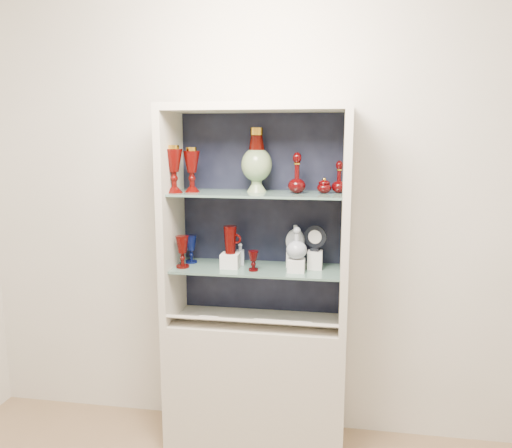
% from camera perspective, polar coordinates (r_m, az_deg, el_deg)
% --- Properties ---
extents(wall_back, '(3.50, 0.02, 2.80)m').
position_cam_1_polar(wall_back, '(2.92, 0.70, 2.68)').
color(wall_back, beige).
rests_on(wall_back, ground).
extents(cabinet_base, '(1.00, 0.40, 0.75)m').
position_cam_1_polar(cabinet_base, '(3.02, 0.00, -17.57)').
color(cabinet_base, beige).
rests_on(cabinet_base, ground).
extents(cabinet_back_panel, '(0.98, 0.02, 1.15)m').
position_cam_1_polar(cabinet_back_panel, '(2.90, 0.61, 1.13)').
color(cabinet_back_panel, black).
rests_on(cabinet_back_panel, cabinet_base).
extents(cabinet_side_left, '(0.04, 0.40, 1.15)m').
position_cam_1_polar(cabinet_side_left, '(2.83, -9.64, 0.77)').
color(cabinet_side_left, beige).
rests_on(cabinet_side_left, cabinet_base).
extents(cabinet_side_right, '(0.04, 0.40, 1.15)m').
position_cam_1_polar(cabinet_side_right, '(2.68, 10.19, 0.24)').
color(cabinet_side_right, beige).
rests_on(cabinet_side_right, cabinet_base).
extents(cabinet_top_cap, '(1.00, 0.40, 0.04)m').
position_cam_1_polar(cabinet_top_cap, '(2.68, 0.00, 13.17)').
color(cabinet_top_cap, beige).
rests_on(cabinet_top_cap, cabinet_side_left).
extents(shelf_lower, '(0.92, 0.34, 0.01)m').
position_cam_1_polar(shelf_lower, '(2.79, 0.07, -5.11)').
color(shelf_lower, slate).
rests_on(shelf_lower, cabinet_side_left).
extents(shelf_upper, '(0.92, 0.34, 0.01)m').
position_cam_1_polar(shelf_upper, '(2.71, 0.07, 3.49)').
color(shelf_upper, slate).
rests_on(shelf_upper, cabinet_side_left).
extents(label_ledge, '(0.92, 0.17, 0.09)m').
position_cam_1_polar(label_ledge, '(2.75, -0.38, -11.12)').
color(label_ledge, beige).
rests_on(label_ledge, cabinet_base).
extents(label_card_0, '(0.10, 0.06, 0.03)m').
position_cam_1_polar(label_card_0, '(2.79, -5.28, -10.51)').
color(label_card_0, white).
rests_on(label_card_0, label_ledge).
extents(label_card_1, '(0.10, 0.06, 0.03)m').
position_cam_1_polar(label_card_1, '(2.72, 5.33, -11.12)').
color(label_card_1, white).
rests_on(label_card_1, label_ledge).
extents(label_card_2, '(0.10, 0.06, 0.03)m').
position_cam_1_polar(label_card_2, '(2.74, 0.92, -10.91)').
color(label_card_2, white).
rests_on(label_card_2, label_ledge).
extents(label_card_3, '(0.10, 0.06, 0.03)m').
position_cam_1_polar(label_card_3, '(2.73, 3.04, -11.01)').
color(label_card_3, white).
rests_on(label_card_3, label_ledge).
extents(pedestal_lamp_left, '(0.13, 0.13, 0.26)m').
position_cam_1_polar(pedestal_lamp_left, '(2.74, -9.37, 6.22)').
color(pedestal_lamp_left, '#470705').
rests_on(pedestal_lamp_left, shelf_upper).
extents(pedestal_lamp_right, '(0.10, 0.10, 0.24)m').
position_cam_1_polar(pedestal_lamp_right, '(2.76, -7.35, 6.17)').
color(pedestal_lamp_right, '#470705').
rests_on(pedestal_lamp_right, shelf_upper).
extents(enamel_urn, '(0.21, 0.21, 0.35)m').
position_cam_1_polar(enamel_urn, '(2.74, 0.07, 7.32)').
color(enamel_urn, '#0D4324').
rests_on(enamel_urn, shelf_upper).
extents(ruby_decanter_a, '(0.12, 0.12, 0.24)m').
position_cam_1_polar(ruby_decanter_a, '(2.67, 4.71, 6.12)').
color(ruby_decanter_a, '#390304').
rests_on(ruby_decanter_a, shelf_upper).
extents(ruby_decanter_b, '(0.10, 0.10, 0.18)m').
position_cam_1_polar(ruby_decanter_b, '(2.72, 9.48, 5.44)').
color(ruby_decanter_b, '#390304').
rests_on(ruby_decanter_b, shelf_upper).
extents(lidded_bowl, '(0.10, 0.10, 0.09)m').
position_cam_1_polar(lidded_bowl, '(2.69, 7.79, 4.40)').
color(lidded_bowl, '#390304').
rests_on(lidded_bowl, shelf_upper).
extents(cobalt_goblet, '(0.07, 0.07, 0.16)m').
position_cam_1_polar(cobalt_goblet, '(2.90, -7.43, -2.86)').
color(cobalt_goblet, '#0A1144').
rests_on(cobalt_goblet, shelf_lower).
extents(ruby_goblet_tall, '(0.09, 0.09, 0.18)m').
position_cam_1_polar(ruby_goblet_tall, '(2.80, -8.42, -3.17)').
color(ruby_goblet_tall, '#470705').
rests_on(ruby_goblet_tall, shelf_lower).
extents(ruby_goblet_small, '(0.07, 0.07, 0.11)m').
position_cam_1_polar(ruby_goblet_small, '(2.71, -0.30, -4.24)').
color(ruby_goblet_small, '#390304').
rests_on(ruby_goblet_small, shelf_lower).
extents(riser_ruby_pitcher, '(0.10, 0.10, 0.08)m').
position_cam_1_polar(riser_ruby_pitcher, '(2.78, -2.95, -4.19)').
color(riser_ruby_pitcher, silver).
rests_on(riser_ruby_pitcher, shelf_lower).
extents(ruby_pitcher, '(0.12, 0.09, 0.15)m').
position_cam_1_polar(ruby_pitcher, '(2.76, -2.97, -1.83)').
color(ruby_pitcher, '#470705').
rests_on(ruby_pitcher, riser_ruby_pitcher).
extents(clear_square_bottle, '(0.05, 0.05, 0.12)m').
position_cam_1_polar(clear_square_bottle, '(2.84, -1.81, -3.44)').
color(clear_square_bottle, '#97A2B0').
rests_on(clear_square_bottle, shelf_lower).
extents(riser_flat_flask, '(0.09, 0.09, 0.09)m').
position_cam_1_polar(riser_flat_flask, '(2.82, 4.47, -3.91)').
color(riser_flat_flask, silver).
rests_on(riser_flat_flask, shelf_lower).
extents(flat_flask, '(0.11, 0.06, 0.15)m').
position_cam_1_polar(flat_flask, '(2.80, 4.51, -1.53)').
color(flat_flask, silver).
rests_on(flat_flask, riser_flat_flask).
extents(riser_clear_round_decanter, '(0.09, 0.09, 0.07)m').
position_cam_1_polar(riser_clear_round_decanter, '(2.71, 4.63, -4.72)').
color(riser_clear_round_decanter, silver).
rests_on(riser_clear_round_decanter, shelf_lower).
extents(clear_round_decanter, '(0.15, 0.15, 0.17)m').
position_cam_1_polar(clear_round_decanter, '(2.68, 4.67, -2.27)').
color(clear_round_decanter, '#97A2B0').
rests_on(clear_round_decanter, riser_clear_round_decanter).
extents(riser_cameo_medallion, '(0.08, 0.08, 0.10)m').
position_cam_1_polar(riser_cameo_medallion, '(2.77, 6.74, -4.09)').
color(riser_cameo_medallion, silver).
rests_on(riser_cameo_medallion, shelf_lower).
extents(cameo_medallion, '(0.13, 0.07, 0.15)m').
position_cam_1_polar(cameo_medallion, '(2.75, 6.79, -1.59)').
color(cameo_medallion, black).
rests_on(cameo_medallion, riser_cameo_medallion).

